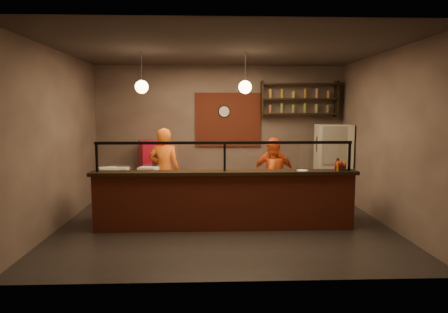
{
  "coord_description": "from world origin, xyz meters",
  "views": [
    {
      "loc": [
        -0.28,
        -7.24,
        2.11
      ],
      "look_at": [
        0.01,
        0.3,
        1.25
      ],
      "focal_mm": 32.0,
      "sensor_mm": 36.0,
      "label": 1
    }
  ],
  "objects_px": {
    "pizza_dough": "(238,175)",
    "pepper_mill": "(338,164)",
    "cook_left": "(164,171)",
    "wall_clock": "(224,112)",
    "condiment_caddy": "(340,168)",
    "red_cooler": "(154,170)",
    "cook_right": "(274,173)",
    "fridge": "(333,163)",
    "cook_mid": "(271,176)"
  },
  "relations": [
    {
      "from": "wall_clock",
      "to": "cook_left",
      "type": "bearing_deg",
      "value": -130.54
    },
    {
      "from": "wall_clock",
      "to": "cook_mid",
      "type": "height_order",
      "value": "wall_clock"
    },
    {
      "from": "red_cooler",
      "to": "pizza_dough",
      "type": "height_order",
      "value": "red_cooler"
    },
    {
      "from": "cook_right",
      "to": "fridge",
      "type": "relative_size",
      "value": 0.86
    },
    {
      "from": "red_cooler",
      "to": "condiment_caddy",
      "type": "bearing_deg",
      "value": -53.58
    },
    {
      "from": "cook_mid",
      "to": "cook_right",
      "type": "relative_size",
      "value": 0.99
    },
    {
      "from": "cook_right",
      "to": "red_cooler",
      "type": "bearing_deg",
      "value": -13.38
    },
    {
      "from": "wall_clock",
      "to": "pepper_mill",
      "type": "bearing_deg",
      "value": -54.64
    },
    {
      "from": "wall_clock",
      "to": "pizza_dough",
      "type": "height_order",
      "value": "wall_clock"
    },
    {
      "from": "pizza_dough",
      "to": "condiment_caddy",
      "type": "xyz_separation_m",
      "value": [
        1.77,
        -0.52,
        0.2
      ]
    },
    {
      "from": "cook_mid",
      "to": "red_cooler",
      "type": "xyz_separation_m",
      "value": [
        -2.59,
        1.28,
        -0.06
      ]
    },
    {
      "from": "cook_left",
      "to": "cook_right",
      "type": "bearing_deg",
      "value": -164.69
    },
    {
      "from": "cook_right",
      "to": "condiment_caddy",
      "type": "height_order",
      "value": "cook_right"
    },
    {
      "from": "red_cooler",
      "to": "pepper_mill",
      "type": "height_order",
      "value": "red_cooler"
    },
    {
      "from": "cook_left",
      "to": "pepper_mill",
      "type": "distance_m",
      "value": 3.45
    },
    {
      "from": "condiment_caddy",
      "to": "pepper_mill",
      "type": "height_order",
      "value": "pepper_mill"
    },
    {
      "from": "fridge",
      "to": "pepper_mill",
      "type": "xyz_separation_m",
      "value": [
        -0.57,
        -2.09,
        0.26
      ]
    },
    {
      "from": "cook_left",
      "to": "cook_mid",
      "type": "relative_size",
      "value": 1.15
    },
    {
      "from": "cook_right",
      "to": "pizza_dough",
      "type": "bearing_deg",
      "value": 56.32
    },
    {
      "from": "fridge",
      "to": "pizza_dough",
      "type": "bearing_deg",
      "value": -140.94
    },
    {
      "from": "cook_left",
      "to": "red_cooler",
      "type": "distance_m",
      "value": 1.27
    },
    {
      "from": "red_cooler",
      "to": "pepper_mill",
      "type": "xyz_separation_m",
      "value": [
        3.6,
        -2.41,
        0.45
      ]
    },
    {
      "from": "cook_right",
      "to": "fridge",
      "type": "xyz_separation_m",
      "value": [
        1.47,
        0.56,
        0.12
      ]
    },
    {
      "from": "cook_left",
      "to": "fridge",
      "type": "distance_m",
      "value": 3.9
    },
    {
      "from": "cook_right",
      "to": "wall_clock",
      "type": "bearing_deg",
      "value": -44.49
    },
    {
      "from": "cook_left",
      "to": "red_cooler",
      "type": "relative_size",
      "value": 1.24
    },
    {
      "from": "cook_right",
      "to": "cook_mid",
      "type": "bearing_deg",
      "value": 78.32
    },
    {
      "from": "wall_clock",
      "to": "pizza_dough",
      "type": "distance_m",
      "value": 2.56
    },
    {
      "from": "cook_left",
      "to": "wall_clock",
      "type": "bearing_deg",
      "value": -123.12
    },
    {
      "from": "pizza_dough",
      "to": "condiment_caddy",
      "type": "relative_size",
      "value": 2.87
    },
    {
      "from": "wall_clock",
      "to": "pizza_dough",
      "type": "xyz_separation_m",
      "value": [
        0.18,
        -2.26,
        -1.19
      ]
    },
    {
      "from": "pepper_mill",
      "to": "condiment_caddy",
      "type": "bearing_deg",
      "value": -68.83
    },
    {
      "from": "wall_clock",
      "to": "condiment_caddy",
      "type": "height_order",
      "value": "wall_clock"
    },
    {
      "from": "pizza_dough",
      "to": "pepper_mill",
      "type": "bearing_deg",
      "value": -14.7
    },
    {
      "from": "wall_clock",
      "to": "condiment_caddy",
      "type": "xyz_separation_m",
      "value": [
        1.96,
        -2.79,
        -0.99
      ]
    },
    {
      "from": "wall_clock",
      "to": "fridge",
      "type": "distance_m",
      "value": 2.84
    },
    {
      "from": "red_cooler",
      "to": "cook_mid",
      "type": "bearing_deg",
      "value": -45.58
    },
    {
      "from": "red_cooler",
      "to": "condiment_caddy",
      "type": "xyz_separation_m",
      "value": [
        3.63,
        -2.48,
        0.4
      ]
    },
    {
      "from": "cook_mid",
      "to": "pepper_mill",
      "type": "distance_m",
      "value": 1.57
    },
    {
      "from": "pizza_dough",
      "to": "cook_left",
      "type": "bearing_deg",
      "value": 153.19
    },
    {
      "from": "cook_left",
      "to": "fridge",
      "type": "height_order",
      "value": "fridge"
    },
    {
      "from": "cook_mid",
      "to": "cook_left",
      "type": "bearing_deg",
      "value": -25.87
    },
    {
      "from": "fridge",
      "to": "pepper_mill",
      "type": "relative_size",
      "value": 8.61
    },
    {
      "from": "condiment_caddy",
      "to": "red_cooler",
      "type": "bearing_deg",
      "value": 145.7
    },
    {
      "from": "wall_clock",
      "to": "cook_right",
      "type": "xyz_separation_m",
      "value": [
        1.03,
        -1.19,
        -1.32
      ]
    },
    {
      "from": "pizza_dough",
      "to": "condiment_caddy",
      "type": "bearing_deg",
      "value": -16.5
    },
    {
      "from": "pizza_dough",
      "to": "pepper_mill",
      "type": "distance_m",
      "value": 1.82
    },
    {
      "from": "wall_clock",
      "to": "red_cooler",
      "type": "distance_m",
      "value": 2.2
    },
    {
      "from": "cook_mid",
      "to": "red_cooler",
      "type": "relative_size",
      "value": 1.08
    },
    {
      "from": "cook_left",
      "to": "cook_mid",
      "type": "xyz_separation_m",
      "value": [
        2.21,
        -0.07,
        -0.11
      ]
    }
  ]
}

